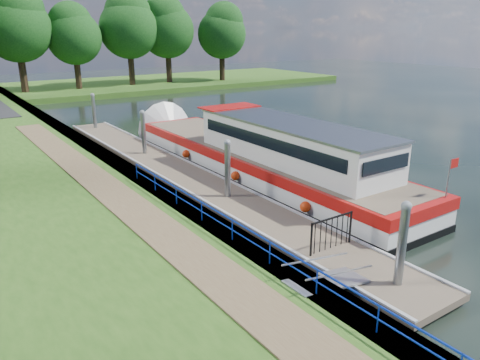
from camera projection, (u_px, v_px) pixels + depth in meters
ground at (382, 288)px, 14.04m from camera, size 160.00×160.00×0.00m
bank_edge at (119, 170)px, 24.30m from camera, size 1.10×90.00×0.78m
far_bank at (123, 85)px, 61.15m from camera, size 60.00×18.00×0.60m
footpath at (138, 212)px, 17.69m from camera, size 1.60×40.00×0.05m
blue_fence at (250, 235)px, 14.50m from camera, size 0.04×18.04×0.72m
pontoon at (180, 175)px, 24.17m from camera, size 2.50×30.00×0.56m
mooring_piles at (180, 155)px, 23.83m from camera, size 0.30×27.30×3.55m
gangway at (327, 281)px, 13.24m from camera, size 2.58×1.00×0.92m
gate_panel at (332, 228)px, 15.41m from camera, size 1.85×0.05×1.15m
barge at (254, 154)px, 24.66m from camera, size 4.36×21.15×4.78m
horizon_trees at (5, 23)px, 48.85m from camera, size 54.38×10.03×12.87m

